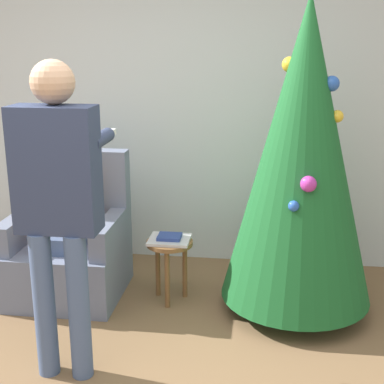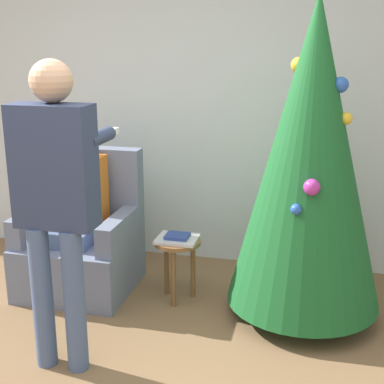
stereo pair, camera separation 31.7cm
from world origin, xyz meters
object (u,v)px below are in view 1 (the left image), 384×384
object	(u,v)px
person_seated	(65,209)
person_standing	(58,193)
side_stool	(170,253)
christmas_tree	(302,154)
armchair	(70,248)

from	to	relation	value
person_seated	person_standing	distance (m)	1.07
side_stool	christmas_tree	bearing A→B (deg)	-1.66
person_seated	side_stool	bearing A→B (deg)	-0.92
person_seated	armchair	bearing A→B (deg)	90.00
christmas_tree	side_stool	xyz separation A→B (m)	(-0.89, 0.03, -0.76)
christmas_tree	person_seated	distance (m)	1.73
person_seated	person_standing	xyz separation A→B (m)	(0.33, -0.93, 0.40)
armchair	side_stool	size ratio (longest dim) A/B	2.28
christmas_tree	armchair	world-z (taller)	christmas_tree
christmas_tree	person_seated	xyz separation A→B (m)	(-1.66, 0.04, -0.46)
person_seated	person_standing	world-z (taller)	person_standing
person_standing	side_stool	size ratio (longest dim) A/B	3.82
christmas_tree	person_seated	bearing A→B (deg)	178.68
person_seated	side_stool	world-z (taller)	person_seated
person_seated	side_stool	xyz separation A→B (m)	(0.77, -0.01, -0.30)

